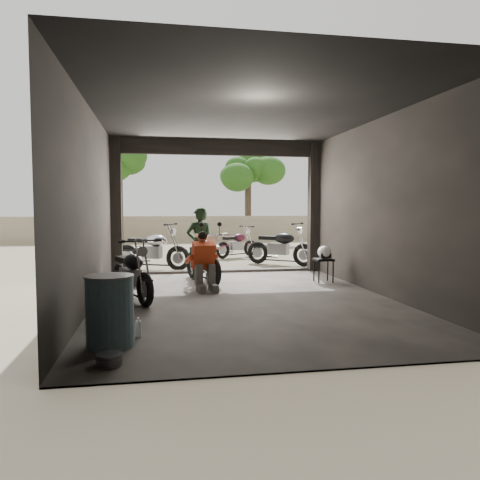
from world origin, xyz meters
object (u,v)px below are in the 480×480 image
object	(u,v)px
stool	(323,262)
sign_post	(329,200)
outside_bike_c	(280,244)
helmet	(325,252)
outside_bike_a	(152,247)
oil_drum	(110,312)
mechanic	(205,263)
outside_bike_b	(237,242)
rider	(200,244)
left_bike	(131,269)
main_bike	(203,257)

from	to	relation	value
stool	sign_post	xyz separation A→B (m)	(1.19, 2.87, 1.37)
outside_bike_c	helmet	size ratio (longest dim) A/B	5.70
outside_bike_a	stool	distance (m)	4.52
stool	oil_drum	xyz separation A→B (m)	(-4.00, -3.97, -0.03)
mechanic	oil_drum	xyz separation A→B (m)	(-1.43, -3.42, -0.14)
outside_bike_b	rider	xyz separation A→B (m)	(-1.59, -4.47, 0.30)
left_bike	oil_drum	size ratio (longest dim) A/B	1.93
sign_post	helmet	bearing A→B (deg)	-99.09
outside_bike_c	stool	size ratio (longest dim) A/B	3.39
rider	helmet	size ratio (longest dim) A/B	5.22
main_bike	outside_bike_a	bearing A→B (deg)	99.63
left_bike	outside_bike_b	xyz separation A→B (m)	(2.95, 6.50, -0.04)
rider	sign_post	distance (m)	4.39
stool	sign_post	world-z (taller)	sign_post
outside_bike_c	outside_bike_b	bearing A→B (deg)	59.93
outside_bike_a	mechanic	distance (m)	3.45
sign_post	outside_bike_b	bearing A→B (deg)	144.89
outside_bike_a	mechanic	xyz separation A→B (m)	(1.02, -3.29, -0.05)
mechanic	sign_post	distance (m)	5.24
outside_bike_c	helmet	distance (m)	3.14
left_bike	outside_bike_c	bearing A→B (deg)	26.48
rider	outside_bike_b	bearing A→B (deg)	-117.70
helmet	rider	bearing A→B (deg)	177.58
helmet	oil_drum	world-z (taller)	oil_drum
helmet	oil_drum	size ratio (longest dim) A/B	0.37
outside_bike_c	sign_post	xyz separation A→B (m)	(1.30, -0.26, 1.22)
outside_bike_b	stool	size ratio (longest dim) A/B	2.88
left_bike	stool	world-z (taller)	left_bike
outside_bike_a	outside_bike_b	xyz separation A→B (m)	(2.63, 2.53, -0.10)
stool	sign_post	size ratio (longest dim) A/B	0.19
rider	stool	xyz separation A→B (m)	(2.55, -0.81, -0.36)
helmet	outside_bike_b	bearing A→B (deg)	115.69
outside_bike_a	left_bike	bearing A→B (deg)	-160.25
rider	mechanic	world-z (taller)	rider
outside_bike_b	outside_bike_c	xyz separation A→B (m)	(0.85, -2.14, 0.09)
sign_post	stool	bearing A→B (deg)	-99.45
outside_bike_a	oil_drum	size ratio (longest dim) A/B	2.14
main_bike	oil_drum	bearing A→B (deg)	-124.26
left_bike	oil_drum	xyz separation A→B (m)	(-0.10, -2.74, -0.13)
outside_bike_b	sign_post	xyz separation A→B (m)	(2.15, -2.40, 1.31)
outside_bike_c	rider	bearing A→B (deg)	171.90
main_bike	stool	size ratio (longest dim) A/B	3.14
outside_bike_c	left_bike	bearing A→B (deg)	177.23
stool	left_bike	bearing A→B (deg)	-162.51
left_bike	outside_bike_b	world-z (taller)	left_bike
rider	stool	bearing A→B (deg)	154.34
outside_bike_a	mechanic	bearing A→B (deg)	-138.58
mechanic	outside_bike_c	bearing A→B (deg)	48.29
rider	sign_post	xyz separation A→B (m)	(3.74, 2.06, 1.01)
outside_bike_b	mechanic	bearing A→B (deg)	131.94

